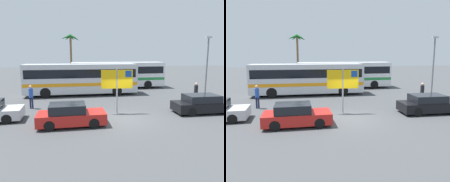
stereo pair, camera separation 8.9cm
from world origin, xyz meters
The scene contains 10 objects.
ground centered at (0.00, 0.00, 0.00)m, with size 120.00×120.00×0.00m, color #424447.
bus_front_coach centered at (-2.14, 9.21, 1.78)m, with size 11.26×2.56×3.17m.
bus_rear_coach centered at (2.46, 13.05, 1.78)m, with size 11.26×2.56×3.17m.
ferry_sign centered at (0.06, 1.43, 2.33)m, with size 2.20×0.24×3.20m.
car_black centered at (6.18, 0.54, 0.64)m, with size 4.50×1.83×1.32m.
car_red centered at (-3.21, -0.74, 0.63)m, with size 3.99×1.77×1.32m.
pedestrian_crossing_lot centered at (-6.22, 3.97, 1.08)m, with size 0.32×0.32×1.82m.
pedestrian_near_sign centered at (7.35, 3.54, 1.05)m, with size 0.32×0.32×1.77m.
lamp_post_left_side centered at (9.34, 5.26, 3.20)m, with size 0.56×0.20×5.77m.
palm_tree_seaside centered at (-3.19, 21.13, 5.71)m, with size 2.91×2.81×7.13m.
Camera 2 is at (-2.93, -13.52, 4.19)m, focal length 35.36 mm.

